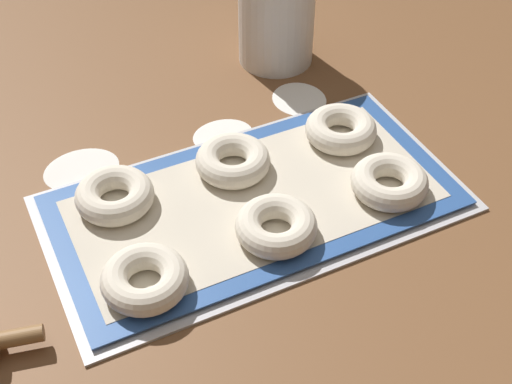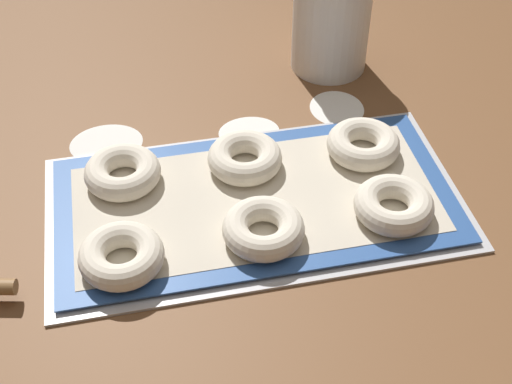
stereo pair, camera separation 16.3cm
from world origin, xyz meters
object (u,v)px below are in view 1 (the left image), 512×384
(bagel_front_right, at_px, (389,182))
(flour_canister, at_px, (276,11))
(bagel_back_center, at_px, (233,160))
(baking_tray, at_px, (256,205))
(bagel_back_right, at_px, (341,129))
(bagel_front_left, at_px, (145,279))
(bagel_back_left, at_px, (115,195))
(bagel_front_center, at_px, (276,226))

(bagel_front_right, distance_m, flour_canister, 0.37)
(bagel_back_center, bearing_deg, baking_tray, -89.34)
(baking_tray, height_order, bagel_front_right, bagel_front_right)
(bagel_back_center, bearing_deg, flour_canister, 51.64)
(bagel_back_right, height_order, flour_canister, flour_canister)
(bagel_front_right, bearing_deg, baking_tray, 160.27)
(baking_tray, xyz_separation_m, bagel_back_center, (-0.00, 0.07, 0.02))
(bagel_front_right, bearing_deg, bagel_back_center, 142.23)
(baking_tray, distance_m, flour_canister, 0.37)
(bagel_front_left, height_order, bagel_back_left, same)
(baking_tray, bearing_deg, bagel_back_center, 90.66)
(bagel_front_center, relative_size, bagel_back_left, 1.00)
(bagel_back_left, height_order, bagel_back_right, same)
(bagel_front_left, bearing_deg, bagel_front_right, 2.44)
(bagel_front_center, bearing_deg, flour_canister, 62.80)
(bagel_back_left, bearing_deg, bagel_back_right, -1.79)
(bagel_back_left, distance_m, bagel_back_right, 0.33)
(bagel_front_center, relative_size, bagel_front_right, 1.00)
(bagel_front_center, xyz_separation_m, bagel_back_left, (-0.16, 0.14, 0.00))
(bagel_front_right, relative_size, bagel_back_center, 1.00)
(bagel_back_left, xyz_separation_m, bagel_back_right, (0.33, -0.01, 0.00))
(bagel_front_left, bearing_deg, bagel_back_left, 85.32)
(bagel_front_left, bearing_deg, bagel_back_right, 21.88)
(bagel_front_center, height_order, bagel_back_left, same)
(bagel_front_center, relative_size, flour_canister, 0.58)
(bagel_front_left, bearing_deg, bagel_back_center, 39.05)
(bagel_back_center, xyz_separation_m, bagel_back_right, (0.17, -0.01, 0.00))
(bagel_front_center, bearing_deg, bagel_front_right, 2.02)
(bagel_front_center, xyz_separation_m, bagel_back_right, (0.17, 0.13, 0.00))
(bagel_front_left, bearing_deg, flour_canister, 46.22)
(bagel_back_left, bearing_deg, bagel_back_center, -1.66)
(bagel_back_center, bearing_deg, bagel_front_left, -140.95)
(bagel_front_left, height_order, bagel_back_center, same)
(bagel_front_left, relative_size, bagel_back_left, 1.00)
(bagel_front_left, xyz_separation_m, bagel_front_center, (0.17, 0.01, 0.00))
(bagel_front_left, height_order, bagel_back_right, same)
(bagel_front_center, distance_m, bagel_back_center, 0.13)
(bagel_back_right, bearing_deg, bagel_front_right, -90.09)
(bagel_back_left, bearing_deg, flour_canister, 33.33)
(baking_tray, height_order, bagel_back_right, bagel_back_right)
(bagel_back_left, bearing_deg, bagel_front_right, -21.99)
(baking_tray, xyz_separation_m, bagel_front_left, (-0.18, -0.07, 0.02))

